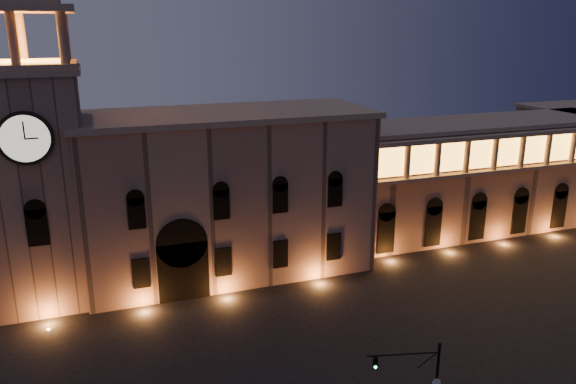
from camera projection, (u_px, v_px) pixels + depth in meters
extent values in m
plane|color=black|center=(322.00, 374.00, 43.78)|extent=(160.00, 160.00, 0.00)
cube|color=#866658|center=(227.00, 195.00, 60.59)|extent=(30.00, 12.00, 17.00)
cube|color=gray|center=(225.00, 114.00, 58.09)|extent=(30.80, 12.80, 0.60)
cube|color=black|center=(183.00, 269.00, 55.34)|extent=(5.00, 1.40, 6.00)
cylinder|color=black|center=(181.00, 241.00, 54.49)|extent=(5.00, 1.40, 5.00)
cube|color=#FFA432|center=(183.00, 272.00, 55.22)|extent=(4.20, 0.20, 5.00)
cube|color=#866658|center=(38.00, 192.00, 53.02)|extent=(9.00, 9.00, 22.00)
cube|color=gray|center=(22.00, 71.00, 49.83)|extent=(9.80, 9.80, 0.50)
cylinder|color=black|center=(25.00, 138.00, 47.09)|extent=(4.60, 0.35, 4.60)
cylinder|color=beige|center=(25.00, 139.00, 46.96)|extent=(4.00, 0.12, 4.00)
cube|color=gray|center=(21.00, 65.00, 49.68)|extent=(9.40, 9.40, 0.50)
cube|color=#FFA432|center=(21.00, 62.00, 49.60)|extent=(6.80, 6.80, 0.15)
cylinder|color=gray|center=(13.00, 38.00, 45.59)|extent=(0.76, 0.76, 4.20)
cylinder|color=gray|center=(63.00, 38.00, 46.81)|extent=(0.76, 0.76, 4.20)
cylinder|color=gray|center=(22.00, 37.00, 52.45)|extent=(0.76, 0.76, 4.20)
cylinder|color=gray|center=(65.00, 37.00, 53.67)|extent=(0.76, 0.76, 4.20)
cylinder|color=gray|center=(64.00, 37.00, 50.24)|extent=(0.76, 0.76, 4.20)
cube|color=gray|center=(14.00, 9.00, 48.34)|extent=(9.80, 9.80, 0.60)
cube|color=gray|center=(13.00, 1.00, 48.17)|extent=(7.50, 7.50, 0.60)
cube|color=#816052|center=(476.00, 177.00, 73.77)|extent=(40.00, 10.00, 14.00)
cube|color=gray|center=(481.00, 122.00, 71.71)|extent=(40.60, 10.60, 0.50)
cube|color=gray|center=(507.00, 170.00, 68.15)|extent=(40.00, 1.20, 0.40)
cube|color=gray|center=(511.00, 135.00, 66.93)|extent=(40.00, 1.40, 0.50)
cube|color=#FFA432|center=(506.00, 151.00, 68.02)|extent=(38.00, 0.15, 3.60)
cylinder|color=gray|center=(376.00, 164.00, 61.73)|extent=(0.70, 0.70, 4.00)
cylinder|color=gray|center=(407.00, 161.00, 63.02)|extent=(0.70, 0.70, 4.00)
cylinder|color=gray|center=(438.00, 158.00, 64.30)|extent=(0.70, 0.70, 4.00)
cylinder|color=gray|center=(467.00, 156.00, 65.59)|extent=(0.70, 0.70, 4.00)
cylinder|color=gray|center=(495.00, 153.00, 66.88)|extent=(0.70, 0.70, 4.00)
cylinder|color=gray|center=(522.00, 151.00, 68.17)|extent=(0.70, 0.70, 4.00)
cylinder|color=gray|center=(548.00, 149.00, 69.45)|extent=(0.70, 0.70, 4.00)
cylinder|color=gray|center=(573.00, 146.00, 70.74)|extent=(0.70, 0.70, 4.00)
sphere|color=black|center=(440.00, 344.00, 35.56)|extent=(0.26, 0.26, 0.26)
cylinder|color=black|center=(403.00, 354.00, 35.50)|extent=(4.59, 1.25, 0.11)
cube|color=black|center=(375.00, 362.00, 35.47)|extent=(0.34, 0.32, 0.80)
cylinder|color=#0CE53F|center=(375.00, 367.00, 35.40)|extent=(0.18, 0.11, 0.17)
cylinder|color=silver|center=(437.00, 383.00, 36.20)|extent=(0.56, 0.17, 0.56)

